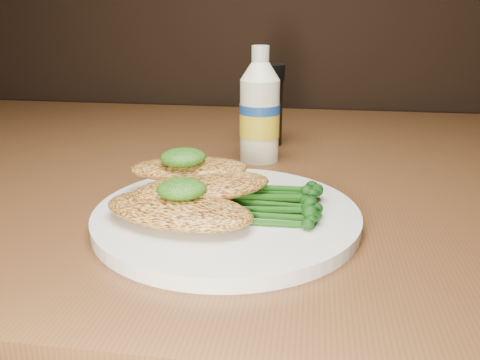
# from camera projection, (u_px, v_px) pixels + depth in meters

# --- Properties ---
(plate) EXTENTS (0.27, 0.27, 0.01)m
(plate) POSITION_uv_depth(u_px,v_px,m) (227.00, 216.00, 0.50)
(plate) COLOR white
(plate) RESTS_ON dining_table
(chicken_front) EXTENTS (0.16, 0.11, 0.02)m
(chicken_front) POSITION_uv_depth(u_px,v_px,m) (179.00, 210.00, 0.46)
(chicken_front) COLOR gold
(chicken_front) RESTS_ON plate
(chicken_mid) EXTENTS (0.16, 0.13, 0.02)m
(chicken_mid) POSITION_uv_depth(u_px,v_px,m) (203.00, 187.00, 0.50)
(chicken_mid) COLOR gold
(chicken_mid) RESTS_ON plate
(chicken_back) EXTENTS (0.14, 0.09, 0.02)m
(chicken_back) POSITION_uv_depth(u_px,v_px,m) (189.00, 168.00, 0.53)
(chicken_back) COLOR gold
(chicken_back) RESTS_ON plate
(pesto_front) EXTENTS (0.06, 0.06, 0.02)m
(pesto_front) POSITION_uv_depth(u_px,v_px,m) (182.00, 189.00, 0.46)
(pesto_front) COLOR #0B3307
(pesto_front) RESTS_ON chicken_front
(pesto_back) EXTENTS (0.06, 0.06, 0.02)m
(pesto_back) POSITION_uv_depth(u_px,v_px,m) (183.00, 157.00, 0.52)
(pesto_back) COLOR #0B3307
(pesto_back) RESTS_ON chicken_back
(broccolini_bundle) EXTENTS (0.14, 0.12, 0.02)m
(broccolini_bundle) POSITION_uv_depth(u_px,v_px,m) (267.00, 200.00, 0.49)
(broccolini_bundle) COLOR #174910
(broccolini_bundle) RESTS_ON plate
(mayo_bottle) EXTENTS (0.07, 0.07, 0.16)m
(mayo_bottle) POSITION_uv_depth(u_px,v_px,m) (260.00, 105.00, 0.67)
(mayo_bottle) COLOR white
(mayo_bottle) RESTS_ON dining_table
(pepper_grinder) EXTENTS (0.07, 0.07, 0.12)m
(pepper_grinder) POSITION_uv_depth(u_px,v_px,m) (267.00, 105.00, 0.76)
(pepper_grinder) COLOR black
(pepper_grinder) RESTS_ON dining_table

